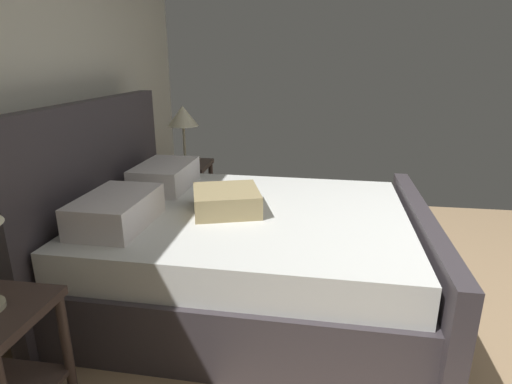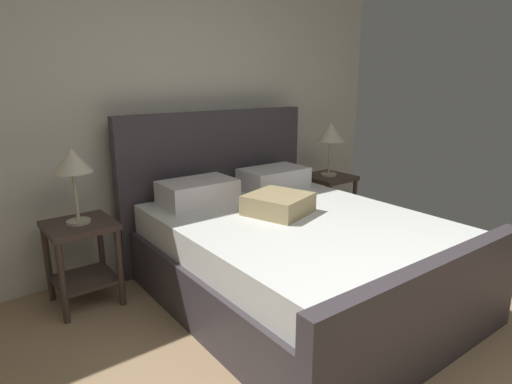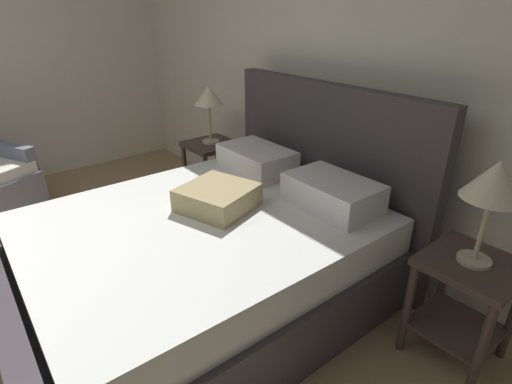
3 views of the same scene
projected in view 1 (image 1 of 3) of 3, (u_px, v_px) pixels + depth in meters
name	position (u px, v px, depth m)	size (l,w,h in m)	color
ground_plane	(493.00, 365.00, 2.22)	(5.02, 5.24, 0.02)	#A0825E
bed	(241.00, 247.00, 2.75)	(1.83, 2.23, 1.28)	#3B353A
nightstand_right	(186.00, 183.00, 3.98)	(0.44, 0.44, 0.60)	#43332D
table_lamp_right	(183.00, 118.00, 3.79)	(0.28, 0.28, 0.53)	#B7B293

